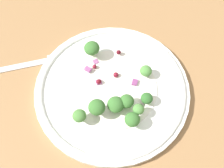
# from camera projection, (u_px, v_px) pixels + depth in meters

# --- Properties ---
(ground_plane) EXTENTS (1.80, 1.80, 0.02)m
(ground_plane) POSITION_uv_depth(u_px,v_px,m) (120.00, 82.00, 0.53)
(ground_plane) COLOR olive
(plate) EXTENTS (0.29, 0.29, 0.02)m
(plate) POSITION_uv_depth(u_px,v_px,m) (112.00, 89.00, 0.50)
(plate) COLOR white
(plate) RESTS_ON ground_plane
(dressing_pool) EXTENTS (0.17, 0.17, 0.00)m
(dressing_pool) POSITION_uv_depth(u_px,v_px,m) (112.00, 88.00, 0.50)
(dressing_pool) COLOR white
(dressing_pool) RESTS_ON plate
(broccoli_floret_0) EXTENTS (0.03, 0.03, 0.03)m
(broccoli_floret_0) POSITION_uv_depth(u_px,v_px,m) (92.00, 48.00, 0.51)
(broccoli_floret_0) COLOR #8EB77A
(broccoli_floret_0) RESTS_ON plate
(broccoli_floret_1) EXTENTS (0.02, 0.02, 0.02)m
(broccoli_floret_1) POSITION_uv_depth(u_px,v_px,m) (146.00, 70.00, 0.50)
(broccoli_floret_1) COLOR #8EB77A
(broccoli_floret_1) RESTS_ON plate
(broccoli_floret_2) EXTENTS (0.02, 0.02, 0.02)m
(broccoli_floret_2) POSITION_uv_depth(u_px,v_px,m) (147.00, 98.00, 0.48)
(broccoli_floret_2) COLOR #8EB77A
(broccoli_floret_2) RESTS_ON plate
(broccoli_floret_3) EXTENTS (0.03, 0.03, 0.03)m
(broccoli_floret_3) POSITION_uv_depth(u_px,v_px,m) (116.00, 105.00, 0.46)
(broccoli_floret_3) COLOR #8EB77A
(broccoli_floret_3) RESTS_ON plate
(broccoli_floret_4) EXTENTS (0.03, 0.03, 0.03)m
(broccoli_floret_4) POSITION_uv_depth(u_px,v_px,m) (132.00, 120.00, 0.45)
(broccoli_floret_4) COLOR #9EC684
(broccoli_floret_4) RESTS_ON plate
(broccoli_floret_5) EXTENTS (0.02, 0.02, 0.02)m
(broccoli_floret_5) POSITION_uv_depth(u_px,v_px,m) (138.00, 109.00, 0.46)
(broccoli_floret_5) COLOR #ADD18E
(broccoli_floret_5) RESTS_ON plate
(broccoli_floret_6) EXTENTS (0.03, 0.03, 0.03)m
(broccoli_floret_6) POSITION_uv_depth(u_px,v_px,m) (97.00, 107.00, 0.45)
(broccoli_floret_6) COLOR #ADD18E
(broccoli_floret_6) RESTS_ON plate
(broccoli_floret_7) EXTENTS (0.03, 0.03, 0.03)m
(broccoli_floret_7) POSITION_uv_depth(u_px,v_px,m) (127.00, 101.00, 0.47)
(broccoli_floret_7) COLOR #8EB77A
(broccoli_floret_7) RESTS_ON plate
(broccoli_floret_8) EXTENTS (0.02, 0.02, 0.02)m
(broccoli_floret_8) POSITION_uv_depth(u_px,v_px,m) (79.00, 116.00, 0.45)
(broccoli_floret_8) COLOR #ADD18E
(broccoli_floret_8) RESTS_ON plate
(cranberry_0) EXTENTS (0.01, 0.01, 0.01)m
(cranberry_0) POSITION_uv_depth(u_px,v_px,m) (116.00, 74.00, 0.51)
(cranberry_0) COLOR maroon
(cranberry_0) RESTS_ON plate
(cranberry_1) EXTENTS (0.01, 0.01, 0.01)m
(cranberry_1) POSITION_uv_depth(u_px,v_px,m) (120.00, 52.00, 0.53)
(cranberry_1) COLOR #4C0A14
(cranberry_1) RESTS_ON plate
(cranberry_2) EXTENTS (0.01, 0.01, 0.01)m
(cranberry_2) POSITION_uv_depth(u_px,v_px,m) (95.00, 67.00, 0.52)
(cranberry_2) COLOR maroon
(cranberry_2) RESTS_ON plate
(cranberry_3) EXTENTS (0.01, 0.01, 0.01)m
(cranberry_3) POSITION_uv_depth(u_px,v_px,m) (99.00, 82.00, 0.50)
(cranberry_3) COLOR maroon
(cranberry_3) RESTS_ON plate
(onion_bit_0) EXTENTS (0.01, 0.01, 0.01)m
(onion_bit_0) POSITION_uv_depth(u_px,v_px,m) (88.00, 69.00, 0.51)
(onion_bit_0) COLOR #934C84
(onion_bit_0) RESTS_ON plate
(onion_bit_1) EXTENTS (0.01, 0.01, 0.00)m
(onion_bit_1) POSITION_uv_depth(u_px,v_px,m) (145.00, 97.00, 0.49)
(onion_bit_1) COLOR #934C84
(onion_bit_1) RESTS_ON plate
(onion_bit_2) EXTENTS (0.01, 0.02, 0.00)m
(onion_bit_2) POSITION_uv_depth(u_px,v_px,m) (96.00, 109.00, 0.48)
(onion_bit_2) COLOR #843D75
(onion_bit_2) RESTS_ON plate
(onion_bit_3) EXTENTS (0.01, 0.01, 0.00)m
(onion_bit_3) POSITION_uv_depth(u_px,v_px,m) (96.00, 62.00, 0.53)
(onion_bit_3) COLOR #A35B93
(onion_bit_3) RESTS_ON plate
(onion_bit_4) EXTENTS (0.01, 0.01, 0.00)m
(onion_bit_4) POSITION_uv_depth(u_px,v_px,m) (99.00, 82.00, 0.50)
(onion_bit_4) COLOR #934C84
(onion_bit_4) RESTS_ON plate
(onion_bit_5) EXTENTS (0.01, 0.01, 0.00)m
(onion_bit_5) POSITION_uv_depth(u_px,v_px,m) (135.00, 82.00, 0.50)
(onion_bit_5) COLOR #843D75
(onion_bit_5) RESTS_ON plate
(fork) EXTENTS (0.19, 0.05, 0.01)m
(fork) POSITION_uv_depth(u_px,v_px,m) (25.00, 65.00, 0.54)
(fork) COLOR silver
(fork) RESTS_ON ground_plane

